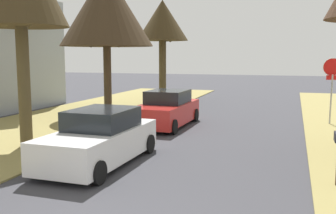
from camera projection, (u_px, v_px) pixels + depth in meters
stop_sign_far at (332, 76)px, 17.45m from camera, size 0.81×0.46×2.96m
street_tree_left_mid_b at (106, 8)px, 19.35m from camera, size 4.62×4.62×7.28m
street_tree_left_far at (162, 22)px, 25.94m from camera, size 3.40×3.40×6.70m
parked_sedan_white at (100, 139)px, 11.29m from camera, size 2.03×4.44×1.57m
parked_sedan_red at (167, 110)px, 17.37m from camera, size 2.03×4.44×1.57m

